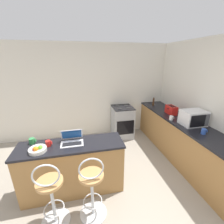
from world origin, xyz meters
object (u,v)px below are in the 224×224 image
laptop (72,139)px  microwave (193,118)px  mug_red (48,143)px  pepper_mill (153,102)px  stove_range (122,122)px  toaster (171,110)px  bar_stool_far (92,188)px  fruit_bowl (38,150)px  bar_stool_near (51,196)px  mug_white (171,118)px  mug_blue (204,131)px  mug_green (32,141)px

laptop → microwave: (2.40, 0.17, 0.10)m
microwave → mug_red: bearing=-175.8°
laptop → pepper_mill: bearing=35.3°
stove_range → toaster: bearing=-37.8°
bar_stool_far → fruit_bowl: size_ratio=4.26×
bar_stool_near → pepper_mill: pepper_mill is taller
bar_stool_near → mug_white: bar_stool_near is taller
bar_stool_near → mug_blue: size_ratio=10.66×
mug_blue → fruit_bowl: (-2.79, 0.06, -0.01)m
laptop → pepper_mill: (2.25, 1.59, 0.06)m
bar_stool_near → toaster: size_ratio=3.51×
mug_green → mug_blue: (2.92, -0.32, 0.00)m
laptop → mug_red: 0.35m
mug_white → bar_stool_near: bearing=-155.5°
mug_white → fruit_bowl: fruit_bowl is taller
bar_stool_far → pepper_mill: bearing=47.6°
bar_stool_far → pepper_mill: 3.01m
bar_stool_far → mug_blue: bar_stool_far is taller
bar_stool_near → stove_range: (1.62, 2.23, -0.05)m
stove_range → fruit_bowl: size_ratio=3.70×
bar_stool_far → pepper_mill: (2.00, 2.19, 0.52)m
toaster → mug_white: 0.42m
bar_stool_far → toaster: (2.10, 1.45, 0.51)m
toaster → mug_blue: 1.07m
stove_range → mug_green: (-1.96, -1.53, 0.50)m
mug_white → pepper_mill: (0.13, 1.09, 0.07)m
bar_stool_near → stove_range: bearing=54.0°
bar_stool_far → laptop: 0.79m
stove_range → fruit_bowl: (-1.82, -1.79, 0.49)m
bar_stool_near → bar_stool_far: size_ratio=1.00×
stove_range → microwave: bearing=-54.1°
mug_green → toaster: bearing=14.2°
microwave → mug_red: 2.76m
bar_stool_far → toaster: bearing=34.7°
toaster → mug_red: bearing=-161.9°
laptop → pepper_mill: size_ratio=1.49×
mug_green → pepper_mill: 3.23m
microwave → laptop: bearing=-175.9°
mug_blue → mug_red: mug_blue is taller
laptop → mug_green: (-0.62, 0.10, -0.01)m
bar_stool_near → mug_blue: bar_stool_near is taller
mug_blue → pepper_mill: 1.81m
mug_blue → mug_red: bearing=175.9°
bar_stool_far → laptop: (-0.25, 0.60, 0.46)m
laptop → mug_red: size_ratio=3.68×
mug_white → fruit_bowl: bearing=-165.9°
mug_white → mug_blue: bearing=-75.6°
laptop → mug_white: bearing=13.2°
mug_blue → fruit_bowl: 2.79m
mug_green → mug_red: size_ratio=1.10×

